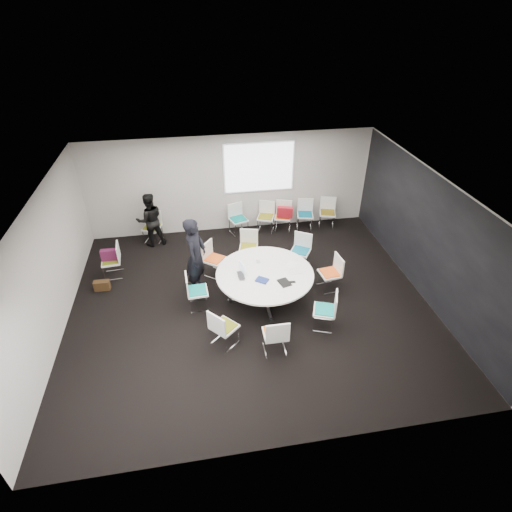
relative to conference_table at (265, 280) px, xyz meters
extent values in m
cube|color=black|center=(-0.35, -0.10, -0.55)|extent=(8.00, 7.00, 0.04)
cube|color=white|center=(-0.35, -0.10, 2.29)|extent=(8.00, 7.00, 0.04)
cube|color=#B2ADA8|center=(-0.35, 3.42, 0.87)|extent=(8.00, 0.04, 2.80)
cube|color=#B2ADA8|center=(-0.35, -3.62, 0.87)|extent=(8.00, 0.04, 2.80)
cube|color=#B2ADA8|center=(-4.37, -0.10, 0.87)|extent=(0.04, 7.00, 2.80)
cube|color=#B2ADA8|center=(3.67, -0.10, 0.87)|extent=(0.04, 7.00, 2.80)
cube|color=black|center=(3.64, -0.10, 0.87)|extent=(0.01, 6.94, 2.74)
cube|color=silver|center=(0.00, 0.00, -0.49)|extent=(0.90, 0.90, 0.08)
cylinder|color=silver|center=(0.00, 0.00, -0.17)|extent=(0.10, 0.10, 0.65)
cylinder|color=white|center=(0.00, 0.00, 0.18)|extent=(2.18, 2.18, 0.04)
cube|color=white|center=(0.45, 3.36, 1.32)|extent=(1.90, 0.03, 1.35)
cube|color=silver|center=(1.56, 0.11, -0.32)|extent=(0.47, 0.47, 0.42)
cube|color=white|center=(1.56, 0.11, -0.09)|extent=(0.49, 0.51, 0.04)
cube|color=#E15017|center=(1.56, 0.11, -0.06)|extent=(0.42, 0.44, 0.03)
cube|color=white|center=(1.77, 0.13, 0.14)|extent=(0.09, 0.46, 0.42)
cube|color=silver|center=(1.13, 1.13, -0.32)|extent=(0.58, 0.58, 0.42)
cube|color=white|center=(1.13, 1.13, -0.09)|extent=(0.62, 0.62, 0.04)
cube|color=#0C6380|center=(1.13, 1.13, -0.06)|extent=(0.54, 0.53, 0.03)
cube|color=white|center=(1.24, 1.31, 0.14)|extent=(0.41, 0.27, 0.42)
cube|color=silver|center=(-0.14, 1.51, -0.32)|extent=(0.50, 0.50, 0.42)
cube|color=white|center=(-0.14, 1.51, -0.09)|extent=(0.55, 0.53, 0.04)
cube|color=olive|center=(-0.14, 1.51, -0.06)|extent=(0.48, 0.46, 0.03)
cube|color=white|center=(-0.09, 1.72, 0.14)|extent=(0.46, 0.14, 0.42)
cube|color=silver|center=(-1.04, 1.13, -0.32)|extent=(0.59, 0.59, 0.42)
cube|color=white|center=(-1.04, 1.13, -0.09)|extent=(0.63, 0.63, 0.04)
cube|color=#DC5319|center=(-1.04, 1.13, -0.06)|extent=(0.54, 0.55, 0.03)
cube|color=white|center=(-1.21, 1.25, 0.14)|extent=(0.30, 0.39, 0.42)
cube|color=silver|center=(-1.51, -0.04, -0.32)|extent=(0.44, 0.44, 0.42)
cube|color=white|center=(-1.51, -0.04, -0.09)|extent=(0.46, 0.48, 0.04)
cube|color=#0B857D|center=(-1.51, -0.04, -0.06)|extent=(0.40, 0.42, 0.03)
cube|color=white|center=(-1.72, -0.05, 0.14)|extent=(0.06, 0.46, 0.42)
cube|color=silver|center=(-1.04, -1.24, -0.32)|extent=(0.59, 0.59, 0.42)
cube|color=white|center=(-1.04, -1.24, -0.09)|extent=(0.63, 0.64, 0.04)
cube|color=#656913|center=(-1.04, -1.24, -0.06)|extent=(0.55, 0.55, 0.03)
cube|color=white|center=(-1.20, -1.38, 0.14)|extent=(0.33, 0.37, 0.42)
cube|color=silver|center=(-0.09, -1.60, -0.32)|extent=(0.42, 0.42, 0.42)
cube|color=white|center=(-0.09, -1.60, -0.09)|extent=(0.46, 0.44, 0.04)
cube|color=#CE5910|center=(-0.09, -1.60, -0.06)|extent=(0.40, 0.38, 0.03)
cube|color=white|center=(-0.09, -1.81, 0.14)|extent=(0.46, 0.04, 0.42)
cube|color=silver|center=(1.05, -1.10, -0.32)|extent=(0.54, 0.54, 0.42)
cube|color=white|center=(1.05, -1.10, -0.09)|extent=(0.57, 0.58, 0.04)
cube|color=#0D8982|center=(1.05, -1.10, -0.06)|extent=(0.50, 0.51, 0.03)
cube|color=white|center=(1.25, -1.18, 0.14)|extent=(0.19, 0.44, 0.42)
cube|color=silver|center=(-0.20, 3.05, -0.32)|extent=(0.53, 0.53, 0.42)
cube|color=white|center=(-0.20, 3.05, -0.09)|extent=(0.58, 0.57, 0.04)
cube|color=#077671|center=(-0.20, 3.05, -0.06)|extent=(0.50, 0.49, 0.03)
cube|color=white|center=(-0.27, 3.25, 0.14)|extent=(0.45, 0.19, 0.42)
cube|color=silver|center=(0.60, 3.05, -0.32)|extent=(0.54, 0.54, 0.42)
cube|color=white|center=(0.60, 3.05, -0.09)|extent=(0.58, 0.57, 0.04)
cube|color=olive|center=(0.60, 3.05, -0.06)|extent=(0.51, 0.50, 0.03)
cube|color=white|center=(0.67, 3.25, 0.14)|extent=(0.44, 0.19, 0.42)
cube|color=silver|center=(1.10, 3.00, -0.32)|extent=(0.53, 0.53, 0.42)
cube|color=white|center=(1.10, 3.00, -0.09)|extent=(0.58, 0.56, 0.04)
cube|color=#DF5B18|center=(1.10, 3.00, -0.06)|extent=(0.50, 0.49, 0.03)
cube|color=white|center=(1.17, 3.20, 0.14)|extent=(0.45, 0.18, 0.42)
cube|color=silver|center=(1.77, 3.00, -0.32)|extent=(0.50, 0.50, 0.42)
cube|color=white|center=(1.77, 3.00, -0.09)|extent=(0.54, 0.53, 0.04)
cube|color=#0B5D7C|center=(1.77, 3.00, -0.06)|extent=(0.47, 0.46, 0.03)
cube|color=white|center=(1.82, 3.21, 0.14)|extent=(0.46, 0.14, 0.42)
cube|color=silver|center=(2.46, 3.00, -0.32)|extent=(0.52, 0.52, 0.42)
cube|color=white|center=(2.46, 3.00, -0.09)|extent=(0.56, 0.55, 0.04)
cube|color=brown|center=(2.46, 3.00, -0.06)|extent=(0.49, 0.48, 0.03)
cube|color=white|center=(2.51, 3.21, 0.14)|extent=(0.45, 0.16, 0.42)
cube|color=silver|center=(-3.54, 1.49, -0.32)|extent=(0.46, 0.46, 0.42)
cube|color=white|center=(-3.54, 1.49, -0.09)|extent=(0.48, 0.50, 0.04)
cube|color=#627015|center=(-3.54, 1.49, -0.06)|extent=(0.41, 0.43, 0.03)
cube|color=white|center=(-3.34, 1.51, 0.14)|extent=(0.08, 0.46, 0.42)
cube|color=silver|center=(-2.64, 3.01, -0.32)|extent=(0.53, 0.53, 0.42)
cube|color=white|center=(-2.64, 3.01, -0.09)|extent=(0.57, 0.56, 0.04)
cube|color=#676E15|center=(-2.64, 3.01, -0.06)|extent=(0.50, 0.48, 0.03)
cube|color=white|center=(-2.57, 3.21, 0.14)|extent=(0.45, 0.17, 0.42)
imported|color=black|center=(-1.48, 0.61, 0.40)|extent=(0.66, 0.80, 1.88)
imported|color=black|center=(-2.64, 2.86, 0.23)|extent=(0.86, 0.74, 1.53)
imported|color=#333338|center=(-0.49, -0.03, 0.21)|extent=(0.23, 0.34, 0.03)
cube|color=silver|center=(-0.49, 0.11, 0.33)|extent=(0.10, 0.29, 0.22)
cube|color=black|center=(0.35, -0.42, 0.21)|extent=(0.29, 0.35, 0.02)
cube|color=navy|center=(-0.11, -0.26, 0.21)|extent=(0.33, 0.31, 0.03)
cube|color=white|center=(0.66, 0.20, 0.20)|extent=(0.35, 0.37, 0.00)
cube|color=silver|center=(0.67, -0.06, 0.20)|extent=(0.32, 0.23, 0.00)
cylinder|color=white|center=(-0.08, 0.43, 0.24)|extent=(0.08, 0.08, 0.09)
cube|color=black|center=(0.52, -0.43, 0.20)|extent=(0.15, 0.08, 0.01)
cube|color=#501537|center=(-3.54, 1.49, 0.09)|extent=(0.40, 0.15, 0.28)
cube|color=#362311|center=(-3.75, 0.96, -0.41)|extent=(0.36, 0.17, 0.24)
cube|color=#A91420|center=(1.10, 2.79, 0.17)|extent=(0.47, 0.29, 0.36)
camera|label=1|loc=(-1.38, -7.00, 5.45)|focal=28.00mm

